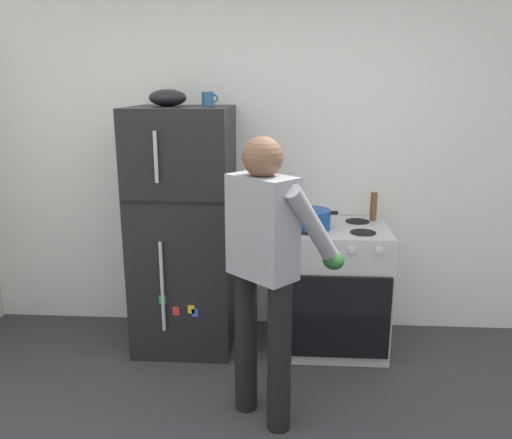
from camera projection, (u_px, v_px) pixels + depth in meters
kitchen_wall_back at (264, 153)px, 3.85m from camera, size 6.00×0.10×2.70m
refrigerator at (184, 229)px, 3.64m from camera, size 0.68×0.72×1.71m
stove_range at (331, 287)px, 3.67m from camera, size 0.76×0.67×0.90m
person_cook at (267, 258)px, 2.74m from camera, size 0.65×0.68×1.60m
red_pot at (311, 219)px, 3.51m from camera, size 0.36×0.26×0.12m
coffee_mug at (208, 99)px, 3.45m from camera, size 0.11×0.08×0.10m
pepper_mill at (374, 206)px, 3.72m from camera, size 0.05×0.05×0.20m
mixing_bowl at (168, 98)px, 3.42m from camera, size 0.25×0.25×0.11m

